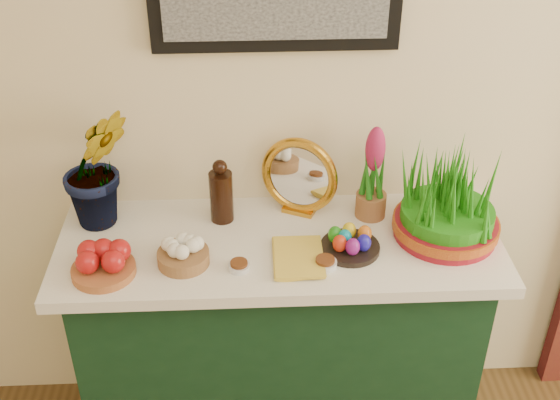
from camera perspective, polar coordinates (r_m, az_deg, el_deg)
The scene contains 13 objects.
sideboard at distance 2.53m, azimuth -0.06°, elevation -11.69°, with size 1.30×0.45×0.85m, color #12321C.
tablecloth at distance 2.23m, azimuth -0.06°, elevation -3.59°, with size 1.40×0.55×0.04m, color white.
hyacinth_green at distance 2.24m, azimuth -14.87°, elevation 4.05°, with size 0.27×0.23×0.54m, color #207117.
apple_bowl at distance 2.12m, azimuth -14.23°, elevation -5.00°, with size 0.24×0.24×0.10m.
garlic_basket at distance 2.12m, azimuth -7.89°, elevation -4.32°, with size 0.16×0.16×0.09m.
vinegar_cruet at distance 2.27m, azimuth -4.80°, elevation 0.51°, with size 0.08×0.08×0.22m.
mirror at distance 2.29m, azimuth 1.57°, elevation 1.88°, with size 0.26×0.17×0.27m.
book at distance 2.12m, azimuth -0.58°, elevation -4.72°, with size 0.14×0.20×0.03m, color gold.
spice_dish_left at distance 2.10m, azimuth -3.35°, elevation -5.36°, with size 0.07×0.07×0.03m.
spice_dish_right at distance 2.11m, azimuth 3.69°, elevation -5.12°, with size 0.07×0.07×0.03m.
egg_plate at distance 2.17m, azimuth 5.71°, elevation -3.46°, with size 0.19×0.19×0.08m.
hyacinth_pink at distance 2.27m, azimuth 7.56°, elevation 1.85°, with size 0.10×0.10×0.33m.
wheatgrass_sabzeh at distance 2.23m, azimuth 13.56°, elevation -0.26°, with size 0.33×0.33×0.27m.
Camera 1 is at (-0.37, 0.22, 2.21)m, focal length 45.00 mm.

